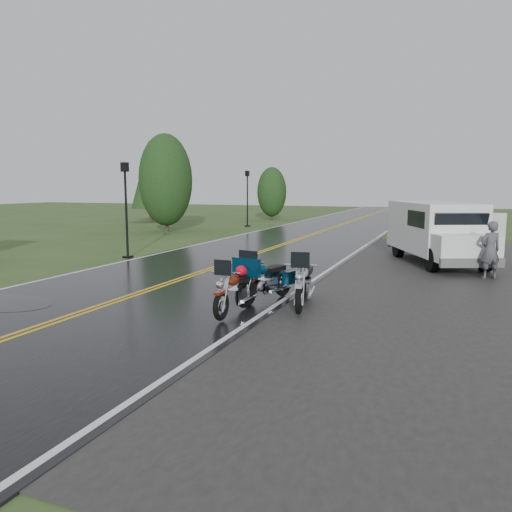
% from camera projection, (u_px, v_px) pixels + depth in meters
% --- Properties ---
extents(ground, '(120.00, 120.00, 0.00)m').
position_uv_depth(ground, '(123.00, 300.00, 12.53)').
color(ground, '#2D471E').
rests_on(ground, ground).
extents(road, '(8.00, 100.00, 0.04)m').
position_uv_depth(road, '(264.00, 251.00, 21.73)').
color(road, black).
rests_on(road, ground).
extents(motorcycle_red, '(0.78, 2.12, 1.25)m').
position_uv_depth(motorcycle_red, '(221.00, 294.00, 10.30)').
color(motorcycle_red, '#5D1B0A').
rests_on(motorcycle_red, ground).
extents(motorcycle_teal, '(1.32, 2.38, 1.33)m').
position_uv_depth(motorcycle_teal, '(245.00, 282.00, 11.39)').
color(motorcycle_teal, '#052237').
rests_on(motorcycle_teal, ground).
extents(motorcycle_silver, '(1.20, 2.38, 1.34)m').
position_uv_depth(motorcycle_silver, '(299.00, 287.00, 10.81)').
color(motorcycle_silver, '#9A9CA1').
rests_on(motorcycle_silver, ground).
extents(van_white, '(4.33, 6.23, 2.30)m').
position_uv_depth(van_white, '(433.00, 238.00, 16.31)').
color(van_white, white).
rests_on(van_white, ground).
extents(person_at_van, '(0.77, 0.68, 1.76)m').
position_uv_depth(person_at_van, '(490.00, 251.00, 15.17)').
color(person_at_van, '#49484D').
rests_on(person_at_van, ground).
extents(lamp_post_near_left, '(0.33, 0.33, 3.80)m').
position_uv_depth(lamp_post_near_left, '(126.00, 210.00, 19.59)').
color(lamp_post_near_left, black).
rests_on(lamp_post_near_left, ground).
extents(lamp_post_far_left, '(0.34, 0.34, 3.95)m').
position_uv_depth(lamp_post_far_left, '(247.00, 199.00, 34.98)').
color(lamp_post_far_left, black).
rests_on(lamp_post_far_left, ground).
extents(tree_left_mid, '(3.32, 3.32, 5.20)m').
position_uv_depth(tree_left_mid, '(166.00, 190.00, 31.13)').
color(tree_left_mid, '#1E3D19').
rests_on(tree_left_mid, ground).
extents(tree_left_far, '(2.47, 2.47, 3.80)m').
position_uv_depth(tree_left_far, '(272.00, 197.00, 42.23)').
color(tree_left_far, '#1E3D19').
rests_on(tree_left_far, ground).
extents(pine_left_far, '(3.02, 3.02, 6.29)m').
position_uv_depth(pine_left_far, '(150.00, 182.00, 39.49)').
color(pine_left_far, '#1E3D19').
rests_on(pine_left_far, ground).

